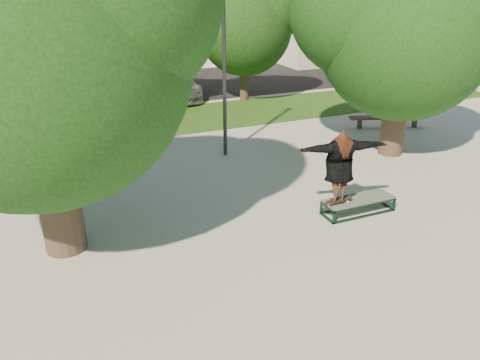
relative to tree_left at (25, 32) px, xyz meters
name	(u,v)px	position (x,y,z in m)	size (l,w,h in m)	color
ground	(265,231)	(4.29, -1.09, -4.42)	(120.00, 120.00, 0.00)	#A9A59B
grass_strip	(185,119)	(5.29, 8.41, -4.41)	(30.00, 4.00, 0.02)	#194513
asphalt_strip	(130,89)	(4.29, 14.91, -4.42)	(40.00, 8.00, 0.01)	black
tree_left	(25,32)	(0.00, 0.00, 0.00)	(6.96, 5.95, 7.12)	#38281E
tree_right	(403,22)	(10.21, 1.99, -0.33)	(6.24, 5.33, 6.51)	#38281E
bg_tree_mid	(112,12)	(3.22, 10.98, -0.41)	(5.76, 4.92, 6.24)	#38281E
bg_tree_right	(242,22)	(8.73, 10.47, -0.93)	(5.04, 4.31, 5.43)	#38281E
lamppost	(224,56)	(5.29, 3.91, -1.27)	(0.25, 0.15, 6.11)	#2D2D30
grind_box	(358,205)	(6.79, -1.16, -4.23)	(1.80, 0.60, 0.38)	black
skater_rig	(340,166)	(6.14, -1.16, -3.09)	(2.22, 0.98, 1.83)	white
bench	(388,118)	(12.06, 4.22, -4.04)	(2.91, 1.32, 0.45)	#443829
car_silver_a	(24,88)	(-0.60, 13.43, -3.65)	(1.83, 4.55, 1.55)	#ACADB1
car_dark	(21,83)	(-0.71, 14.19, -3.60)	(1.75, 5.02, 1.65)	black
car_grey	(122,76)	(3.84, 14.26, -3.63)	(2.62, 5.67, 1.58)	#5C5D62
car_silver_b	(171,81)	(5.84, 12.41, -3.69)	(2.04, 5.02, 1.46)	#9E9EA2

